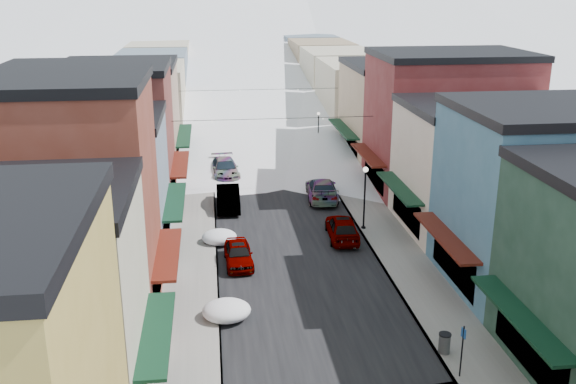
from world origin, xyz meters
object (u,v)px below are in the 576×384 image
object	(u,v)px
car_silver_sedan	(238,254)
trash_can	(444,343)
car_dark_hatch	(228,198)
streetlamp_near	(365,190)

from	to	relation	value
car_silver_sedan	trash_can	size ratio (longest dim) A/B	4.23
car_dark_hatch	streetlamp_near	world-z (taller)	streetlamp_near
streetlamp_near	car_silver_sedan	bearing A→B (deg)	-152.36
trash_can	streetlamp_near	xyz separation A→B (m)	(-0.01, 16.16, 2.33)
trash_can	car_silver_sedan	bearing A→B (deg)	128.40
car_silver_sedan	car_dark_hatch	world-z (taller)	car_dark_hatch
car_dark_hatch	streetlamp_near	xyz separation A→B (m)	(9.32, -5.84, 2.15)
car_silver_sedan	streetlamp_near	world-z (taller)	streetlamp_near
car_silver_sedan	trash_can	bearing A→B (deg)	-53.51
car_dark_hatch	trash_can	distance (m)	23.90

